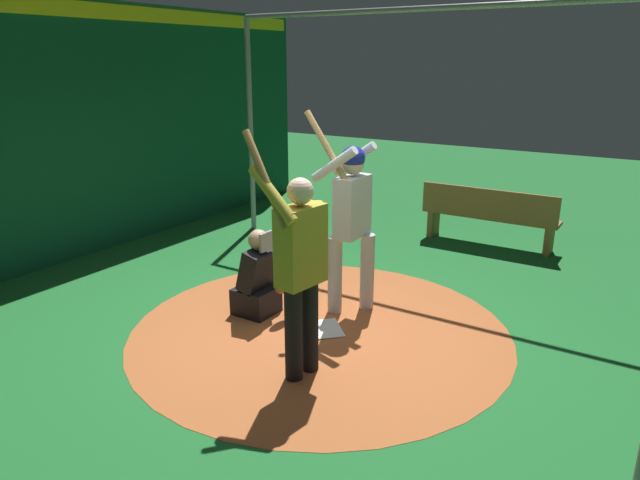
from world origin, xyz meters
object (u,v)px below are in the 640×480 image
(home_plate, at_px, (320,329))
(visitor, at_px, (300,265))
(batter, at_px, (351,213))
(catcher, at_px, (259,282))
(bench, at_px, (489,215))

(home_plate, xyz_separation_m, visitor, (0.30, -0.78, 0.99))
(visitor, bearing_deg, batter, 110.90)
(catcher, relative_size, visitor, 0.45)
(home_plate, relative_size, batter, 0.20)
(bench, bearing_deg, catcher, -109.89)
(home_plate, relative_size, visitor, 0.20)
(catcher, bearing_deg, visitor, -36.40)
(catcher, height_order, visitor, visitor)
(catcher, height_order, bench, catcher)
(batter, bearing_deg, catcher, -141.97)
(batter, distance_m, visitor, 1.41)
(catcher, bearing_deg, bench, 70.11)
(batter, xyz_separation_m, catcher, (-0.76, -0.59, -0.72))
(batter, height_order, bench, batter)
(bench, bearing_deg, home_plate, -98.81)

